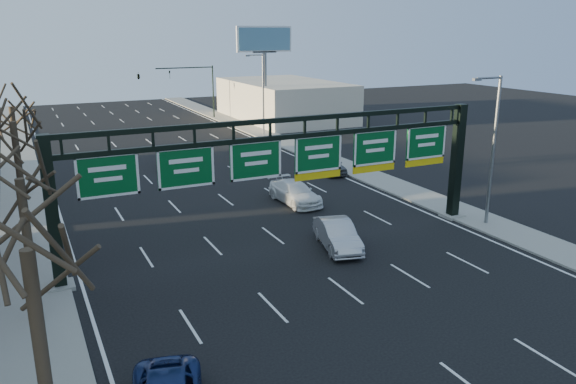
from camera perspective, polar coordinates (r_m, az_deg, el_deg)
ground at (r=24.79m, az=8.29°, el=-11.68°), size 160.00×160.00×0.00m
sidewalk_left at (r=39.62m, az=-25.09°, el=-2.23°), size 3.00×120.00×0.12m
sidewalk_right at (r=47.11m, az=7.57°, el=1.92°), size 3.00×120.00×0.12m
lane_markings at (r=41.62m, az=-7.31°, el=-0.05°), size 21.60×120.00×0.01m
sign_gantry at (r=29.75m, az=0.25°, el=2.77°), size 24.60×1.20×7.20m
building_right_distant at (r=75.93m, az=-0.40°, el=9.30°), size 12.00×20.00×5.00m
tree_near at (r=14.50m, az=-25.48°, el=-1.53°), size 3.60×3.60×8.86m
tree_gantry at (r=23.35m, az=-25.94°, el=3.68°), size 3.60×3.60×8.48m
tree_mid at (r=33.14m, az=-26.41°, el=8.16°), size 3.60×3.60×9.24m
tree_far at (r=43.13m, az=-26.48°, el=9.12°), size 3.60×3.60×8.86m
streetlight_near at (r=35.31m, az=20.05°, el=4.67°), size 2.15×0.22×9.00m
streetlight_far at (r=63.49m, az=-2.65°, el=10.29°), size 2.15×0.22×9.00m
billboard_right at (r=68.78m, az=-2.41°, el=14.07°), size 7.00×0.50×12.00m
traffic_signal_mast at (r=75.46m, az=-12.14°, el=11.20°), size 10.16×0.54×7.00m
car_silver_sedan at (r=30.80m, az=5.03°, el=-4.34°), size 2.69×4.90×1.53m
car_white_wagon at (r=38.64m, az=0.70°, el=-0.05°), size 2.30×5.17×1.47m
car_grey_far at (r=46.95m, az=4.29°, el=2.80°), size 2.27×4.42×1.44m
car_silver_distant at (r=49.60m, az=-11.36°, el=3.33°), size 2.58×5.03×1.58m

